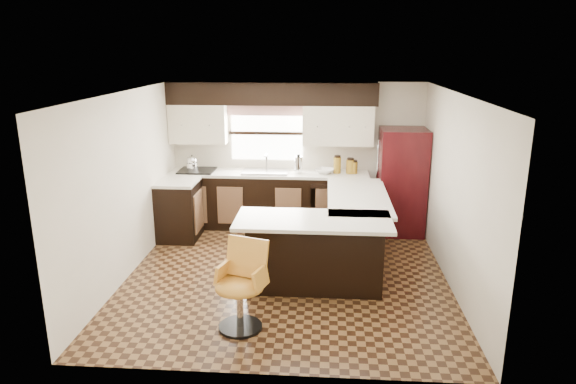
# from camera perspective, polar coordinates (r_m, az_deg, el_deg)

# --- Properties ---
(floor) EXTENTS (4.40, 4.40, 0.00)m
(floor) POSITION_cam_1_polar(r_m,az_deg,el_deg) (6.97, -0.12, -9.12)
(floor) COLOR #49301A
(floor) RESTS_ON ground
(ceiling) EXTENTS (4.40, 4.40, 0.00)m
(ceiling) POSITION_cam_1_polar(r_m,az_deg,el_deg) (6.35, -0.13, 10.93)
(ceiling) COLOR silver
(ceiling) RESTS_ON wall_back
(wall_back) EXTENTS (4.40, 0.00, 4.40)m
(wall_back) POSITION_cam_1_polar(r_m,az_deg,el_deg) (8.70, 0.97, 4.26)
(wall_back) COLOR beige
(wall_back) RESTS_ON floor
(wall_front) EXTENTS (4.40, 0.00, 4.40)m
(wall_front) POSITION_cam_1_polar(r_m,az_deg,el_deg) (4.48, -2.27, -7.02)
(wall_front) COLOR beige
(wall_front) RESTS_ON floor
(wall_left) EXTENTS (0.00, 4.40, 4.40)m
(wall_left) POSITION_cam_1_polar(r_m,az_deg,el_deg) (7.03, -17.45, 0.74)
(wall_left) COLOR beige
(wall_left) RESTS_ON floor
(wall_right) EXTENTS (0.00, 4.40, 4.40)m
(wall_right) POSITION_cam_1_polar(r_m,az_deg,el_deg) (6.74, 17.98, 0.06)
(wall_right) COLOR beige
(wall_right) RESTS_ON floor
(base_cab_back) EXTENTS (3.30, 0.60, 0.90)m
(base_cab_back) POSITION_cam_1_polar(r_m,az_deg,el_deg) (8.63, -2.15, -0.98)
(base_cab_back) COLOR black
(base_cab_back) RESTS_ON floor
(base_cab_left) EXTENTS (0.60, 0.70, 0.90)m
(base_cab_left) POSITION_cam_1_polar(r_m,az_deg,el_deg) (8.28, -11.99, -2.06)
(base_cab_left) COLOR black
(base_cab_left) RESTS_ON floor
(counter_back) EXTENTS (3.30, 0.60, 0.04)m
(counter_back) POSITION_cam_1_polar(r_m,az_deg,el_deg) (8.50, -2.18, 2.07)
(counter_back) COLOR silver
(counter_back) RESTS_ON base_cab_back
(counter_left) EXTENTS (0.60, 0.70, 0.04)m
(counter_left) POSITION_cam_1_polar(r_m,az_deg,el_deg) (8.15, -12.17, 1.11)
(counter_left) COLOR silver
(counter_left) RESTS_ON base_cab_left
(soffit) EXTENTS (3.40, 0.35, 0.36)m
(soffit) POSITION_cam_1_polar(r_m,az_deg,el_deg) (8.41, -1.84, 10.89)
(soffit) COLOR black
(soffit) RESTS_ON wall_back
(upper_cab_left) EXTENTS (0.94, 0.35, 0.64)m
(upper_cab_left) POSITION_cam_1_polar(r_m,az_deg,el_deg) (8.68, -9.91, 7.49)
(upper_cab_left) COLOR beige
(upper_cab_left) RESTS_ON wall_back
(upper_cab_right) EXTENTS (1.14, 0.35, 0.64)m
(upper_cab_right) POSITION_cam_1_polar(r_m,az_deg,el_deg) (8.42, 5.58, 7.41)
(upper_cab_right) COLOR beige
(upper_cab_right) RESTS_ON wall_back
(window_pane) EXTENTS (1.20, 0.02, 0.90)m
(window_pane) POSITION_cam_1_polar(r_m,az_deg,el_deg) (8.65, -2.35, 6.55)
(window_pane) COLOR white
(window_pane) RESTS_ON wall_back
(valance) EXTENTS (1.30, 0.06, 0.18)m
(valance) POSITION_cam_1_polar(r_m,az_deg,el_deg) (8.56, -2.41, 9.09)
(valance) COLOR #D19B93
(valance) RESTS_ON wall_back
(sink) EXTENTS (0.75, 0.45, 0.03)m
(sink) POSITION_cam_1_polar(r_m,az_deg,el_deg) (8.48, -2.54, 2.29)
(sink) COLOR #B2B2B7
(sink) RESTS_ON counter_back
(dishwasher) EXTENTS (0.58, 0.03, 0.78)m
(dishwasher) POSITION_cam_1_polar(r_m,az_deg,el_deg) (8.31, 4.51, -1.82)
(dishwasher) COLOR black
(dishwasher) RESTS_ON floor
(cooktop) EXTENTS (0.58, 0.50, 0.02)m
(cooktop) POSITION_cam_1_polar(r_m,az_deg,el_deg) (8.69, -10.10, 2.37)
(cooktop) COLOR black
(cooktop) RESTS_ON counter_back
(peninsula_long) EXTENTS (0.60, 1.95, 0.90)m
(peninsula_long) POSITION_cam_1_polar(r_m,az_deg,el_deg) (7.38, 7.25, -4.05)
(peninsula_long) COLOR black
(peninsula_long) RESTS_ON floor
(peninsula_return) EXTENTS (1.65, 0.60, 0.90)m
(peninsula_return) POSITION_cam_1_polar(r_m,az_deg,el_deg) (6.46, 2.98, -6.90)
(peninsula_return) COLOR black
(peninsula_return) RESTS_ON floor
(counter_pen_long) EXTENTS (0.84, 1.95, 0.04)m
(counter_pen_long) POSITION_cam_1_polar(r_m,az_deg,el_deg) (7.23, 7.78, -0.53)
(counter_pen_long) COLOR silver
(counter_pen_long) RESTS_ON peninsula_long
(counter_pen_return) EXTENTS (1.89, 0.84, 0.04)m
(counter_pen_return) POSITION_cam_1_polar(r_m,az_deg,el_deg) (6.20, 2.84, -3.18)
(counter_pen_return) COLOR silver
(counter_pen_return) RESTS_ON peninsula_return
(refrigerator) EXTENTS (0.73, 0.70, 1.71)m
(refrigerator) POSITION_cam_1_polar(r_m,az_deg,el_deg) (8.44, 12.49, 1.13)
(refrigerator) COLOR #35080C
(refrigerator) RESTS_ON floor
(bar_chair) EXTENTS (0.65, 0.65, 0.97)m
(bar_chair) POSITION_cam_1_polar(r_m,az_deg,el_deg) (5.55, -5.42, -10.50)
(bar_chair) COLOR gold
(bar_chair) RESTS_ON floor
(kettle) EXTENTS (0.19, 0.19, 0.25)m
(kettle) POSITION_cam_1_polar(r_m,az_deg,el_deg) (8.68, -10.61, 3.26)
(kettle) COLOR silver
(kettle) RESTS_ON cooktop
(percolator) EXTENTS (0.14, 0.14, 0.27)m
(percolator) POSITION_cam_1_polar(r_m,az_deg,el_deg) (8.43, 1.16, 3.06)
(percolator) COLOR silver
(percolator) RESTS_ON counter_back
(mixing_bowl) EXTENTS (0.39, 0.39, 0.07)m
(mixing_bowl) POSITION_cam_1_polar(r_m,az_deg,el_deg) (8.44, 4.09, 2.35)
(mixing_bowl) COLOR white
(mixing_bowl) RESTS_ON counter_back
(canister_large) EXTENTS (0.12, 0.12, 0.26)m
(canister_large) POSITION_cam_1_polar(r_m,az_deg,el_deg) (8.44, 5.49, 2.98)
(canister_large) COLOR #866318
(canister_large) RESTS_ON counter_back
(canister_med) EXTENTS (0.13, 0.13, 0.23)m
(canister_med) POSITION_cam_1_polar(r_m,az_deg,el_deg) (8.45, 6.93, 2.82)
(canister_med) COLOR #866318
(canister_med) RESTS_ON counter_back
(canister_small) EXTENTS (0.12, 0.12, 0.19)m
(canister_small) POSITION_cam_1_polar(r_m,az_deg,el_deg) (8.46, 7.33, 2.70)
(canister_small) COLOR #866318
(canister_small) RESTS_ON counter_back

